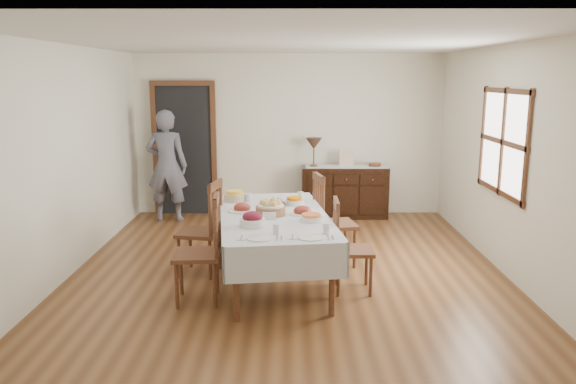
{
  "coord_description": "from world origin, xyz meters",
  "views": [
    {
      "loc": [
        0.03,
        -6.15,
        2.24
      ],
      "look_at": [
        0.0,
        0.1,
        0.95
      ],
      "focal_mm": 35.0,
      "sensor_mm": 36.0,
      "label": 1
    }
  ],
  "objects_px": {
    "table_lamp": "(314,145)",
    "chair_left_near": "(202,248)",
    "chair_left_far": "(204,228)",
    "chair_right_far": "(331,219)",
    "dining_table": "(274,223)",
    "person": "(167,162)",
    "chair_right_near": "(348,245)",
    "sideboard": "(344,192)"
  },
  "relations": [
    {
      "from": "chair_left_far",
      "to": "table_lamp",
      "type": "relative_size",
      "value": 2.36
    },
    {
      "from": "chair_right_near",
      "to": "person",
      "type": "bearing_deg",
      "value": 40.58
    },
    {
      "from": "chair_left_far",
      "to": "sideboard",
      "type": "distance_m",
      "value": 3.27
    },
    {
      "from": "chair_right_near",
      "to": "chair_right_far",
      "type": "relative_size",
      "value": 0.89
    },
    {
      "from": "table_lamp",
      "to": "chair_left_near",
      "type": "bearing_deg",
      "value": -109.69
    },
    {
      "from": "chair_left_near",
      "to": "chair_right_far",
      "type": "height_order",
      "value": "chair_right_far"
    },
    {
      "from": "chair_left_near",
      "to": "person",
      "type": "relative_size",
      "value": 0.59
    },
    {
      "from": "chair_left_near",
      "to": "table_lamp",
      "type": "relative_size",
      "value": 2.39
    },
    {
      "from": "chair_left_far",
      "to": "chair_right_near",
      "type": "height_order",
      "value": "chair_left_far"
    },
    {
      "from": "person",
      "to": "table_lamp",
      "type": "relative_size",
      "value": 4.06
    },
    {
      "from": "chair_left_far",
      "to": "sideboard",
      "type": "relative_size",
      "value": 0.79
    },
    {
      "from": "chair_left_near",
      "to": "table_lamp",
      "type": "xyz_separation_m",
      "value": [
        1.25,
        3.5,
        0.62
      ]
    },
    {
      "from": "chair_left_near",
      "to": "chair_right_near",
      "type": "relative_size",
      "value": 1.11
    },
    {
      "from": "dining_table",
      "to": "chair_right_near",
      "type": "relative_size",
      "value": 2.4
    },
    {
      "from": "chair_left_far",
      "to": "person",
      "type": "bearing_deg",
      "value": -148.77
    },
    {
      "from": "chair_right_far",
      "to": "dining_table",
      "type": "bearing_deg",
      "value": 121.32
    },
    {
      "from": "chair_left_near",
      "to": "chair_right_near",
      "type": "distance_m",
      "value": 1.52
    },
    {
      "from": "sideboard",
      "to": "dining_table",
      "type": "bearing_deg",
      "value": -109.43
    },
    {
      "from": "dining_table",
      "to": "person",
      "type": "xyz_separation_m",
      "value": [
        -1.75,
        2.74,
        0.25
      ]
    },
    {
      "from": "chair_left_far",
      "to": "chair_right_far",
      "type": "xyz_separation_m",
      "value": [
        1.47,
        0.32,
        0.02
      ]
    },
    {
      "from": "chair_left_near",
      "to": "chair_left_far",
      "type": "bearing_deg",
      "value": -176.55
    },
    {
      "from": "chair_left_far",
      "to": "chair_right_far",
      "type": "height_order",
      "value": "chair_right_far"
    },
    {
      "from": "chair_right_near",
      "to": "chair_right_far",
      "type": "xyz_separation_m",
      "value": [
        -0.13,
        0.85,
        0.06
      ]
    },
    {
      "from": "chair_right_near",
      "to": "chair_right_far",
      "type": "height_order",
      "value": "chair_right_far"
    },
    {
      "from": "chair_right_far",
      "to": "person",
      "type": "bearing_deg",
      "value": 37.06
    },
    {
      "from": "dining_table",
      "to": "chair_left_near",
      "type": "distance_m",
      "value": 0.89
    },
    {
      "from": "sideboard",
      "to": "person",
      "type": "height_order",
      "value": "person"
    },
    {
      "from": "chair_left_far",
      "to": "chair_right_near",
      "type": "xyz_separation_m",
      "value": [
        1.6,
        -0.52,
        -0.05
      ]
    },
    {
      "from": "chair_right_far",
      "to": "table_lamp",
      "type": "distance_m",
      "value": 2.44
    },
    {
      "from": "person",
      "to": "dining_table",
      "type": "bearing_deg",
      "value": 125.59
    },
    {
      "from": "person",
      "to": "chair_left_far",
      "type": "bearing_deg",
      "value": 113.96
    },
    {
      "from": "chair_right_near",
      "to": "sideboard",
      "type": "distance_m",
      "value": 3.22
    },
    {
      "from": "dining_table",
      "to": "chair_right_far",
      "type": "bearing_deg",
      "value": 35.4
    },
    {
      "from": "dining_table",
      "to": "table_lamp",
      "type": "relative_size",
      "value": 5.17
    },
    {
      "from": "chair_left_far",
      "to": "table_lamp",
      "type": "bearing_deg",
      "value": 163.45
    },
    {
      "from": "dining_table",
      "to": "person",
      "type": "bearing_deg",
      "value": 115.12
    },
    {
      "from": "chair_left_near",
      "to": "dining_table",
      "type": "bearing_deg",
      "value": 122.66
    },
    {
      "from": "dining_table",
      "to": "chair_right_near",
      "type": "xyz_separation_m",
      "value": [
        0.79,
        -0.23,
        -0.18
      ]
    },
    {
      "from": "chair_right_near",
      "to": "person",
      "type": "relative_size",
      "value": 0.53
    },
    {
      "from": "chair_left_near",
      "to": "sideboard",
      "type": "height_order",
      "value": "chair_left_near"
    },
    {
      "from": "chair_left_near",
      "to": "chair_right_far",
      "type": "xyz_separation_m",
      "value": [
        1.36,
        1.14,
        0.01
      ]
    },
    {
      "from": "dining_table",
      "to": "chair_left_far",
      "type": "bearing_deg",
      "value": 153.02
    }
  ]
}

